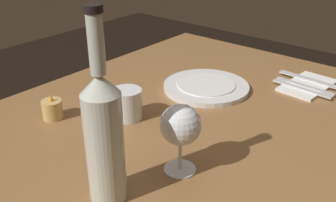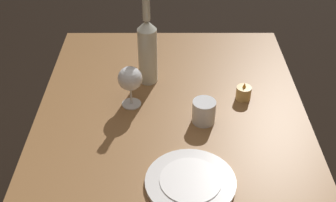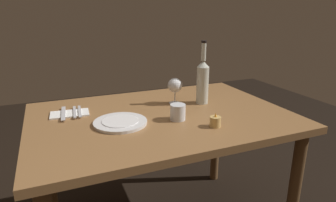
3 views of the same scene
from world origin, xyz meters
name	(u,v)px [view 1 (image 1 of 3)]	position (x,y,z in m)	size (l,w,h in m)	color
dining_table	(171,153)	(0.00, 0.00, 0.65)	(1.30, 0.90, 0.74)	olive
wine_glass_left	(181,127)	(-0.14, -0.14, 0.84)	(0.08, 0.08, 0.15)	white
wine_bottle	(104,134)	(-0.28, -0.08, 0.87)	(0.07, 0.07, 0.35)	silver
water_tumbler	(127,105)	(-0.05, 0.10, 0.77)	(0.08, 0.08, 0.08)	white
votive_candle	(52,110)	(-0.17, 0.25, 0.76)	(0.05, 0.05, 0.07)	#DBB266
dinner_plate	(206,87)	(0.23, 0.05, 0.75)	(0.25, 0.25, 0.02)	white
folded_napkin	(308,85)	(0.44, -0.17, 0.74)	(0.20, 0.12, 0.01)	white
fork_inner	(305,86)	(0.41, -0.17, 0.75)	(0.03, 0.18, 0.00)	silver
fork_outer	(301,89)	(0.39, -0.17, 0.75)	(0.03, 0.18, 0.00)	silver
table_knife	(312,80)	(0.47, -0.17, 0.75)	(0.04, 0.21, 0.00)	silver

